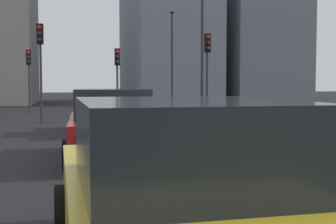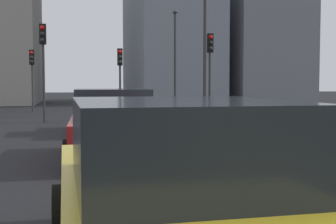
# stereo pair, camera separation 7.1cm
# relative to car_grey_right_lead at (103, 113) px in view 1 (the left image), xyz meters

# --- Properties ---
(ground_plane) EXTENTS (160.00, 160.00, 0.20)m
(ground_plane) POSITION_rel_car_grey_right_lead_xyz_m (-8.30, -1.54, -0.80)
(ground_plane) COLOR black
(car_grey_right_lead) EXTENTS (4.31, 2.07, 1.44)m
(car_grey_right_lead) POSITION_rel_car_grey_right_lead_xyz_m (0.00, 0.00, 0.00)
(car_grey_right_lead) COLOR slate
(car_grey_right_lead) RESTS_ON ground_plane
(car_red_right_second) EXTENTS (4.28, 2.15, 1.63)m
(car_red_right_second) POSITION_rel_car_grey_right_lead_xyz_m (-5.99, 0.22, 0.07)
(car_red_right_second) COLOR maroon
(car_red_right_second) RESTS_ON ground_plane
(car_yellow_right_third) EXTENTS (4.64, 2.17, 1.63)m
(car_yellow_right_third) POSITION_rel_car_grey_right_lead_xyz_m (-12.88, 0.22, 0.08)
(car_yellow_right_third) COLOR gold
(car_yellow_right_third) RESTS_ON ground_plane
(traffic_light_near_left) EXTENTS (0.32, 0.30, 3.59)m
(traffic_light_near_left) POSITION_rel_car_grey_right_lead_xyz_m (8.06, -1.32, 1.89)
(traffic_light_near_left) COLOR #2D2D30
(traffic_light_near_left) RESTS_ON ground_plane
(traffic_light_near_right) EXTENTS (0.32, 0.29, 4.11)m
(traffic_light_near_right) POSITION_rel_car_grey_right_lead_xyz_m (4.72, -5.30, 2.26)
(traffic_light_near_right) COLOR #2D2D30
(traffic_light_near_right) RESTS_ON ground_plane
(traffic_light_far_left) EXTENTS (0.33, 0.30, 3.75)m
(traffic_light_far_left) POSITION_rel_car_grey_right_lead_xyz_m (12.39, 3.57, 2.01)
(traffic_light_far_left) COLOR #2D2D30
(traffic_light_far_left) RESTS_ON ground_plane
(traffic_light_far_right) EXTENTS (0.32, 0.30, 4.37)m
(traffic_light_far_right) POSITION_rel_car_grey_right_lead_xyz_m (4.67, 2.41, 2.43)
(traffic_light_far_right) COLOR #2D2D30
(traffic_light_far_right) RESTS_ON ground_plane
(street_lamp_kerbside) EXTENTS (0.56, 0.36, 8.42)m
(street_lamp_kerbside) POSITION_rel_car_grey_right_lead_xyz_m (4.57, -5.00, 4.18)
(street_lamp_kerbside) COLOR #2D2D30
(street_lamp_kerbside) RESTS_ON ground_plane
(street_lamp_far) EXTENTS (0.56, 0.36, 6.52)m
(street_lamp_far) POSITION_rel_car_grey_right_lead_xyz_m (13.17, -5.43, 3.19)
(street_lamp_far) COLOR #2D2D30
(street_lamp_far) RESTS_ON ground_plane
(building_facade_left) EXTENTS (15.10, 6.67, 11.54)m
(building_facade_left) POSITION_rel_car_grey_right_lead_xyz_m (26.14, -15.54, 5.07)
(building_facade_left) COLOR slate
(building_facade_left) RESTS_ON ground_plane
(building_facade_center) EXTENTS (15.59, 6.82, 16.09)m
(building_facade_center) POSITION_rel_car_grey_right_lead_xyz_m (26.15, -7.54, 7.34)
(building_facade_center) COLOR gray
(building_facade_center) RESTS_ON ground_plane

